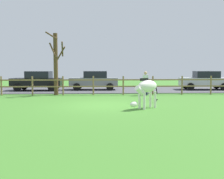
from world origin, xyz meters
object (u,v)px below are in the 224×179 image
object	(u,v)px
bare_tree	(56,62)
parked_car_grey	(94,80)
crow_on_grass	(156,100)
parked_car_black	(38,81)
zebra	(146,89)
parked_car_silver	(205,80)
visitor_near_fence	(145,82)

from	to	relation	value
bare_tree	parked_car_grey	bearing A→B (deg)	55.17
crow_on_grass	parked_car_black	size ratio (longest dim) A/B	0.05
zebra	parked_car_silver	world-z (taller)	parked_car_silver
bare_tree	parked_car_silver	distance (m)	12.48
zebra	parked_car_grey	xyz separation A→B (m)	(-2.55, 10.16, -0.08)
bare_tree	parked_car_silver	size ratio (longest dim) A/B	1.05
bare_tree	zebra	bearing A→B (deg)	-51.43
parked_car_black	bare_tree	bearing A→B (deg)	-57.93
bare_tree	crow_on_grass	size ratio (longest dim) A/B	20.19
zebra	parked_car_grey	world-z (taller)	parked_car_grey
parked_car_silver	visitor_near_fence	world-z (taller)	visitor_near_fence
parked_car_black	crow_on_grass	bearing A→B (deg)	-43.64
bare_tree	parked_car_black	size ratio (longest dim) A/B	1.07
parked_car_black	parked_car_grey	world-z (taller)	same
parked_car_black	visitor_near_fence	size ratio (longest dim) A/B	2.48
zebra	parked_car_silver	size ratio (longest dim) A/B	0.38
bare_tree	crow_on_grass	distance (m)	7.78
bare_tree	visitor_near_fence	world-z (taller)	bare_tree
parked_car_black	parked_car_silver	distance (m)	13.95
zebra	visitor_near_fence	world-z (taller)	visitor_near_fence
parked_car_silver	visitor_near_fence	distance (m)	7.02
parked_car_black	parked_car_silver	size ratio (longest dim) A/B	0.98
parked_car_silver	parked_car_grey	distance (m)	9.36
zebra	parked_car_grey	size ratio (longest dim) A/B	0.39
bare_tree	parked_car_silver	xyz separation A→B (m)	(11.94, 3.33, -1.42)
bare_tree	visitor_near_fence	size ratio (longest dim) A/B	2.65
bare_tree	visitor_near_fence	distance (m)	6.33
zebra	crow_on_grass	size ratio (longest dim) A/B	7.32
bare_tree	parked_car_black	distance (m)	4.05
zebra	bare_tree	bearing A→B (deg)	128.57
zebra	parked_car_black	distance (m)	12.01
parked_car_black	parked_car_silver	bearing A→B (deg)	0.48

